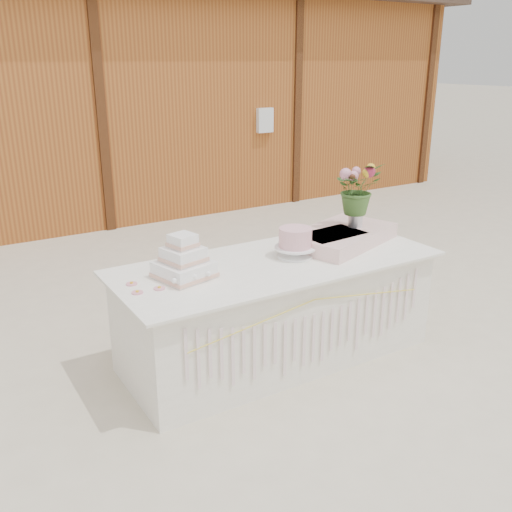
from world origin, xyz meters
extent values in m
plane|color=beige|center=(0.00, 0.00, 0.00)|extent=(80.00, 80.00, 0.00)
cube|color=#97551F|center=(0.00, 6.00, 1.50)|extent=(12.00, 4.00, 3.00)
cube|color=white|center=(0.00, 0.00, 0.38)|extent=(2.28, 0.88, 0.75)
cube|color=white|center=(0.00, 0.00, 0.76)|extent=(2.40, 1.00, 0.02)
cube|color=white|center=(-0.71, 0.06, 0.83)|extent=(0.39, 0.39, 0.11)
cube|color=#EDAE95|center=(-0.71, 0.06, 0.79)|extent=(0.41, 0.41, 0.03)
cube|color=white|center=(-0.71, 0.06, 0.93)|extent=(0.28, 0.28, 0.10)
cube|color=#EDAE95|center=(-0.71, 0.06, 0.90)|extent=(0.30, 0.30, 0.03)
cube|color=white|center=(-0.71, 0.06, 1.03)|extent=(0.18, 0.18, 0.09)
cube|color=#EDAE95|center=(-0.71, 0.06, 1.00)|extent=(0.20, 0.20, 0.03)
cylinder|color=white|center=(0.16, 0.01, 0.78)|extent=(0.26, 0.26, 0.02)
cylinder|color=white|center=(0.16, 0.01, 0.81)|extent=(0.08, 0.08, 0.05)
cylinder|color=white|center=(0.16, 0.01, 0.84)|extent=(0.31, 0.31, 0.01)
cylinder|color=#E4A4AB|center=(0.16, 0.01, 0.92)|extent=(0.24, 0.24, 0.14)
cube|color=#FFD7CD|center=(0.66, 0.09, 0.83)|extent=(1.02, 0.78, 0.11)
cylinder|color=silver|center=(0.81, 0.10, 0.96)|extent=(0.11, 0.11, 0.15)
imported|color=#3A6126|center=(0.81, 0.10, 1.24)|extent=(0.39, 0.34, 0.41)
camera|label=1|loc=(-2.17, -3.23, 2.16)|focal=40.00mm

